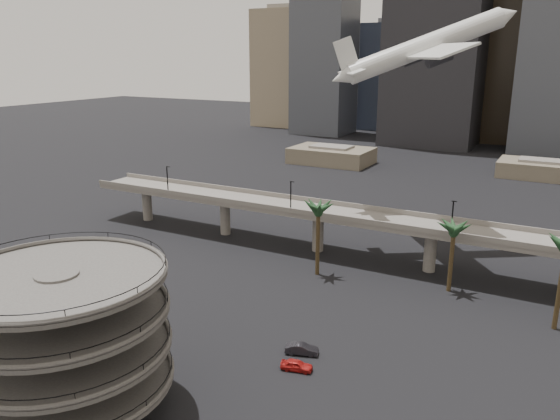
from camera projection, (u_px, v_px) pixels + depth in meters
The scene contains 8 objects.
parking_ramp at pixel (63, 330), 56.73m from camera, with size 22.20×22.20×17.35m.
overpass at pixel (372, 223), 101.20m from camera, with size 130.00×9.30×14.70m.
palm_trees at pixel (490, 231), 83.86m from camera, with size 54.40×18.40×14.00m.
low_buildings at pixel (485, 168), 172.91m from camera, with size 135.00×27.50×6.80m.
skyline at pixel (548, 25), 219.56m from camera, with size 269.00×86.00×133.82m.
airborne_jet at pixel (424, 47), 101.50m from camera, with size 31.49×30.18×16.12m.
car_a at pixel (297, 365), 67.09m from camera, with size 1.60×3.98×1.36m, color red.
car_b at pixel (302, 349), 70.71m from camera, with size 1.51×4.33×1.43m, color #232127.
Camera 1 is at (31.33, -38.02, 37.47)m, focal length 35.00 mm.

